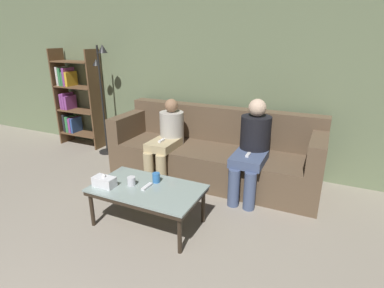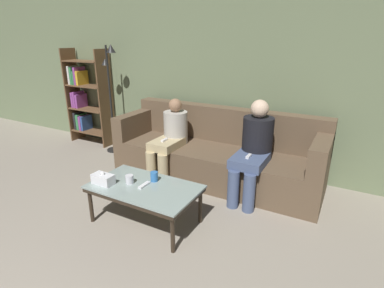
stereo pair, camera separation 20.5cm
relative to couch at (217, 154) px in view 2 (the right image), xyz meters
name	(u,v)px [view 2 (the right image)]	position (x,y,z in m)	size (l,w,h in m)	color
wall_back	(234,76)	(0.00, 0.50, 0.97)	(12.00, 0.06, 2.60)	#707F5B
couch	(217,154)	(0.00, 0.00, 0.00)	(2.71, 0.87, 0.91)	brown
coffee_table	(145,190)	(-0.20, -1.30, 0.04)	(1.08, 0.62, 0.41)	#8C9E99
cup_near_left	(130,179)	(-0.36, -1.32, 0.12)	(0.08, 0.08, 0.09)	silver
cup_near_right	(154,177)	(-0.18, -1.16, 0.13)	(0.08, 0.08, 0.10)	#3372BF
tissue_box	(103,179)	(-0.59, -1.45, 0.13)	(0.22, 0.12, 0.13)	white
game_remote	(144,185)	(-0.20, -1.30, 0.09)	(0.04, 0.15, 0.02)	white
bookshelf	(85,98)	(-2.67, 0.27, 0.46)	(0.81, 0.32, 1.63)	brown
standing_lamp	(111,88)	(-1.90, 0.13, 0.71)	(0.31, 0.26, 1.70)	black
seated_person_left_end	(171,137)	(-0.56, -0.24, 0.23)	(0.32, 0.69, 1.04)	tan
seated_person_mid_left	(254,147)	(0.56, -0.22, 0.28)	(0.35, 0.73, 1.14)	#47567A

